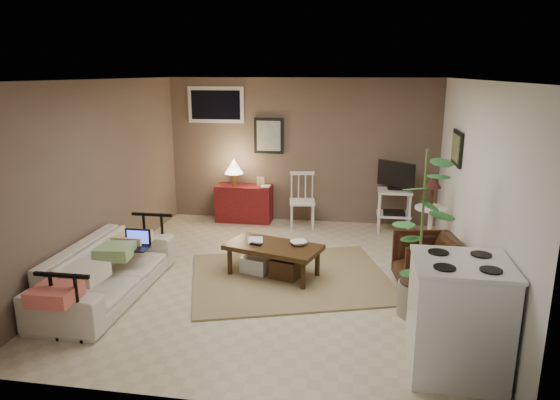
% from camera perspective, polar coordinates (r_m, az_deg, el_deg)
% --- Properties ---
extents(floor, '(5.00, 5.00, 0.00)m').
position_cam_1_polar(floor, '(6.32, -0.43, -8.73)').
color(floor, '#C1B293').
rests_on(floor, ground).
extents(art_back, '(0.50, 0.03, 0.60)m').
position_cam_1_polar(art_back, '(8.41, -1.29, 7.35)').
color(art_back, black).
extents(art_right, '(0.03, 0.60, 0.45)m').
position_cam_1_polar(art_right, '(6.95, 19.58, 5.62)').
color(art_right, black).
extents(window, '(0.96, 0.03, 0.60)m').
position_cam_1_polar(window, '(8.57, -7.34, 10.73)').
color(window, silver).
extents(rug, '(2.86, 2.56, 0.02)m').
position_cam_1_polar(rug, '(6.26, 1.21, -8.85)').
color(rug, '#9C8A5B').
rests_on(rug, floor).
extents(coffee_table, '(1.28, 0.91, 0.44)m').
position_cam_1_polar(coffee_table, '(6.24, -0.83, -6.63)').
color(coffee_table, '#37250F').
rests_on(coffee_table, floor).
extents(sofa, '(0.61, 2.07, 0.81)m').
position_cam_1_polar(sofa, '(6.00, -19.20, -6.70)').
color(sofa, beige).
rests_on(sofa, floor).
extents(sofa_pillows, '(0.40, 1.97, 0.14)m').
position_cam_1_polar(sofa_pillows, '(5.75, -19.96, -6.70)').
color(sofa_pillows, beige).
rests_on(sofa_pillows, sofa).
extents(sofa_end_rails, '(0.56, 2.07, 0.70)m').
position_cam_1_polar(sofa_end_rails, '(5.96, -18.13, -7.32)').
color(sofa_end_rails, black).
rests_on(sofa_end_rails, floor).
extents(laptop, '(0.32, 0.23, 0.22)m').
position_cam_1_polar(laptop, '(6.17, -16.10, -4.69)').
color(laptop, black).
rests_on(laptop, sofa).
extents(red_console, '(0.94, 0.42, 1.08)m').
position_cam_1_polar(red_console, '(8.52, -4.21, 0.04)').
color(red_console, maroon).
rests_on(red_console, floor).
extents(spindle_chair, '(0.46, 0.46, 0.89)m').
position_cam_1_polar(spindle_chair, '(8.18, 2.55, -0.21)').
color(spindle_chair, silver).
rests_on(spindle_chair, floor).
extents(tv_stand, '(0.55, 0.46, 1.12)m').
position_cam_1_polar(tv_stand, '(8.12, 12.98, 0.59)').
color(tv_stand, silver).
rests_on(tv_stand, floor).
extents(side_table, '(0.44, 0.44, 1.17)m').
position_cam_1_polar(side_table, '(7.08, 16.92, -0.61)').
color(side_table, silver).
rests_on(side_table, floor).
extents(armchair, '(0.74, 0.77, 0.70)m').
position_cam_1_polar(armchair, '(6.13, 16.42, -6.57)').
color(armchair, black).
rests_on(armchair, floor).
extents(potted_plant, '(0.45, 0.45, 1.79)m').
position_cam_1_polar(potted_plant, '(5.24, 15.90, -3.16)').
color(potted_plant, gray).
rests_on(potted_plant, floor).
extents(stove, '(0.78, 0.72, 1.01)m').
position_cam_1_polar(stove, '(4.51, 19.67, -12.54)').
color(stove, silver).
rests_on(stove, floor).
extents(bowl, '(0.20, 0.12, 0.20)m').
position_cam_1_polar(bowl, '(6.16, 2.12, -4.26)').
color(bowl, '#37250F').
rests_on(bowl, coffee_table).
extents(book_table, '(0.18, 0.06, 0.25)m').
position_cam_1_polar(book_table, '(6.29, -3.65, -3.64)').
color(book_table, '#37250F').
rests_on(book_table, coffee_table).
extents(book_console, '(0.15, 0.02, 0.21)m').
position_cam_1_polar(book_console, '(8.32, -2.19, 2.22)').
color(book_console, '#37250F').
rests_on(book_console, red_console).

